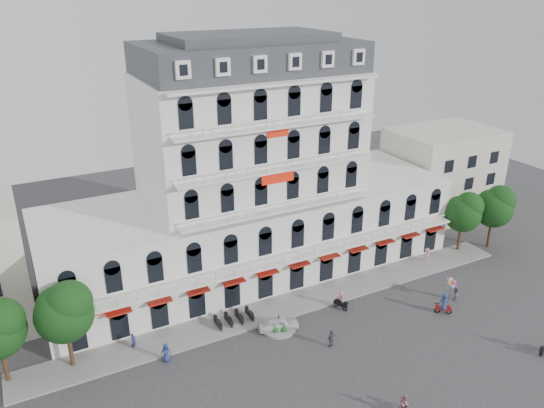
{
  "coord_description": "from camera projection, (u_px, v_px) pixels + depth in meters",
  "views": [
    {
      "loc": [
        -22.77,
        -30.57,
        30.24
      ],
      "look_at": [
        -1.61,
        10.0,
        11.08
      ],
      "focal_mm": 35.0,
      "sensor_mm": 36.0,
      "label": 1
    }
  ],
  "objects": [
    {
      "name": "ground",
      "position": [
        341.0,
        356.0,
        46.4
      ],
      "size": [
        120.0,
        120.0,
        0.0
      ],
      "primitive_type": "plane",
      "color": "#38383A",
      "rests_on": "ground"
    },
    {
      "name": "sidewalk",
      "position": [
        291.0,
        304.0,
        53.73
      ],
      "size": [
        53.0,
        4.0,
        0.16
      ],
      "primitive_type": "cube",
      "color": "gray",
      "rests_on": "ground"
    },
    {
      "name": "main_building",
      "position": [
        251.0,
        186.0,
        57.27
      ],
      "size": [
        45.0,
        15.0,
        25.8
      ],
      "color": "silver",
      "rests_on": "ground"
    },
    {
      "name": "flank_building_east",
      "position": [
        441.0,
        172.0,
        73.23
      ],
      "size": [
        14.0,
        10.0,
        12.0
      ],
      "primitive_type": "cube",
      "color": "beige",
      "rests_on": "ground"
    },
    {
      "name": "traffic_island",
      "position": [
        279.0,
        327.0,
        49.92
      ],
      "size": [
        3.2,
        3.2,
        1.6
      ],
      "color": "gray",
      "rests_on": "ground"
    },
    {
      "name": "parked_scooter_row",
      "position": [
        234.0,
        323.0,
        50.88
      ],
      "size": [
        4.4,
        1.8,
        1.1
      ],
      "primitive_type": null,
      "color": "black",
      "rests_on": "ground"
    },
    {
      "name": "tree_west_inner",
      "position": [
        64.0,
        310.0,
        43.02
      ],
      "size": [
        4.76,
        4.76,
        8.25
      ],
      "color": "#382314",
      "rests_on": "ground"
    },
    {
      "name": "tree_east_inner",
      "position": [
        464.0,
        211.0,
        62.8
      ],
      "size": [
        4.4,
        4.37,
        7.57
      ],
      "color": "#382314",
      "rests_on": "ground"
    },
    {
      "name": "tree_east_outer",
      "position": [
        495.0,
        205.0,
        63.56
      ],
      "size": [
        4.65,
        4.65,
        8.05
      ],
      "color": "#382314",
      "rests_on": "ground"
    },
    {
      "name": "parked_car",
      "position": [
        278.0,
        323.0,
        49.75
      ],
      "size": [
        4.19,
        2.55,
        1.33
      ],
      "primitive_type": "imported",
      "rotation": [
        0.0,
        0.0,
        1.3
      ],
      "color": "silver",
      "rests_on": "ground"
    },
    {
      "name": "rider_southwest",
      "position": [
        405.0,
        405.0,
        39.75
      ],
      "size": [
        1.16,
        1.45,
        1.94
      ],
      "rotation": [
        0.0,
        0.0,
        0.95
      ],
      "color": "black",
      "rests_on": "ground"
    },
    {
      "name": "rider_east",
      "position": [
        444.0,
        303.0,
        52.01
      ],
      "size": [
        1.42,
        1.2,
        2.26
      ],
      "rotation": [
        0.0,
        0.0,
        2.48
      ],
      "color": "maroon",
      "rests_on": "ground"
    },
    {
      "name": "rider_center",
      "position": [
        341.0,
        300.0,
        52.81
      ],
      "size": [
        0.84,
        1.64,
        1.95
      ],
      "rotation": [
        0.0,
        0.0,
        5.05
      ],
      "color": "black",
      "rests_on": "ground"
    },
    {
      "name": "pedestrian_left",
      "position": [
        166.0,
        353.0,
        45.46
      ],
      "size": [
        1.0,
        0.78,
        1.8
      ],
      "primitive_type": "imported",
      "rotation": [
        0.0,
        0.0,
        -0.26
      ],
      "color": "navy",
      "rests_on": "ground"
    },
    {
      "name": "pedestrian_mid",
      "position": [
        331.0,
        338.0,
        47.33
      ],
      "size": [
        1.07,
        0.59,
        1.73
      ],
      "primitive_type": "imported",
      "rotation": [
        0.0,
        0.0,
        3.31
      ],
      "color": "#4D4D53",
      "rests_on": "ground"
    },
    {
      "name": "pedestrian_right",
      "position": [
        427.0,
        255.0,
        61.69
      ],
      "size": [
        1.33,
        1.01,
        1.82
      ],
      "primitive_type": "imported",
      "rotation": [
        0.0,
        0.0,
        3.46
      ],
      "color": "pink",
      "rests_on": "ground"
    },
    {
      "name": "pedestrian_far",
      "position": [
        133.0,
        341.0,
        47.13
      ],
      "size": [
        0.67,
        0.65,
        1.55
      ],
      "primitive_type": "imported",
      "rotation": [
        0.0,
        0.0,
        0.75
      ],
      "color": "navy",
      "rests_on": "ground"
    },
    {
      "name": "balloon_vendor",
      "position": [
        453.0,
        289.0,
        54.15
      ],
      "size": [
        1.45,
        1.3,
        2.45
      ],
      "color": "slate",
      "rests_on": "ground"
    }
  ]
}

